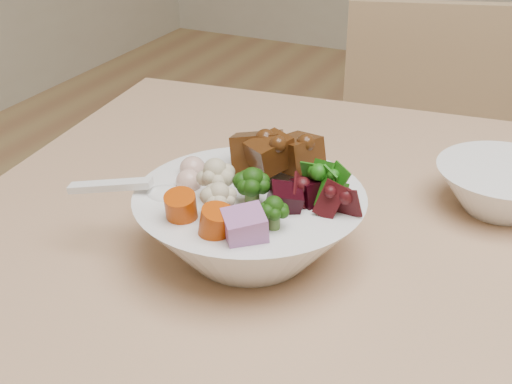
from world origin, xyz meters
TOP-DOWN VIEW (x-y plane):
  - chair_far at (-0.56, 0.73)m, footprint 0.46×0.46m
  - food_bowl at (-0.62, 0.08)m, footprint 0.22×0.22m
  - soup_spoon at (-0.71, 0.04)m, footprint 0.12×0.06m
  - side_bowl at (-0.41, 0.28)m, footprint 0.15×0.15m

SIDE VIEW (x-z plane):
  - chair_far at x=-0.56m, z-range 0.05..0.84m
  - side_bowl at x=-0.41m, z-range 0.70..0.75m
  - food_bowl at x=-0.62m, z-range 0.68..0.80m
  - soup_spoon at x=-0.71m, z-range 0.75..0.78m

